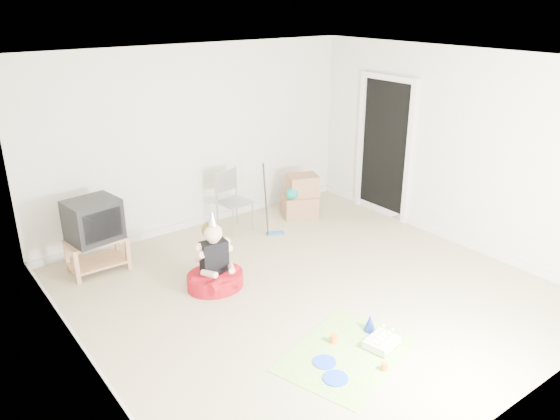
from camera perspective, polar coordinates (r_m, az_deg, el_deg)
ground at (r=6.40m, az=2.89°, el=-8.38°), size 5.00×5.00×0.00m
doorway_recess at (r=8.43m, az=10.92°, el=6.25°), size 0.02×0.90×2.05m
tv_stand at (r=7.07m, az=-18.55°, el=-4.17°), size 0.69×0.43×0.43m
crt_tv at (r=6.91m, az=-18.96°, el=-0.99°), size 0.65×0.56×0.50m
folding_chair at (r=7.81m, az=-4.77°, el=0.84°), size 0.46×0.44×0.90m
cardboard_boxes at (r=8.37m, az=2.16°, el=1.39°), size 0.64×0.56×0.65m
floor_mop at (r=7.73m, az=-0.49°, el=-0.74°), size 0.26×0.32×0.99m
book_pile at (r=8.91m, az=2.98°, el=0.79°), size 0.26×0.30×0.09m
seated_woman at (r=6.40m, az=-6.82°, el=-6.37°), size 0.74×0.74×0.96m
party_mat at (r=5.41m, az=6.86°, el=-14.71°), size 1.50×1.27×0.01m
birthday_cake at (r=5.54m, az=10.57°, el=-13.51°), size 0.36×0.31×0.15m
blue_plate_near at (r=5.28m, az=4.67°, el=-15.55°), size 0.28×0.28×0.01m
blue_plate_far at (r=5.11m, az=5.82°, el=-17.08°), size 0.25×0.25×0.01m
orange_cup_near at (r=5.52m, az=5.65°, el=-13.24°), size 0.09×0.09×0.08m
orange_cup_far at (r=5.25m, az=10.86°, el=-15.75°), size 0.07×0.07×0.07m
blue_party_hat at (r=5.71m, az=9.37°, el=-11.55°), size 0.14×0.14×0.18m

